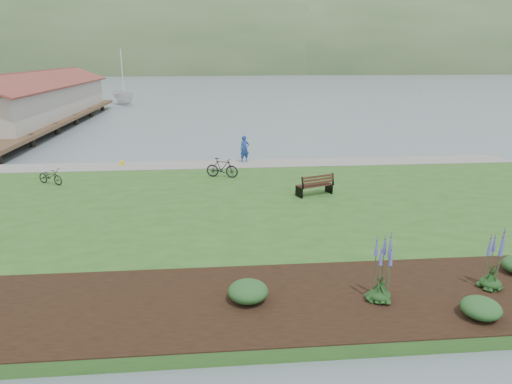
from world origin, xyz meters
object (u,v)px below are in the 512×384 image
bicycle_a (50,176)px  sailboat (125,105)px  park_bench (316,185)px  person (245,147)px

bicycle_a → sailboat: bearing=35.1°
park_bench → sailboat: (-17.76, 47.15, -0.95)m
person → sailboat: sailboat is taller
park_bench → person: bearing=91.9°
sailboat → park_bench: bearing=-103.6°
park_bench → person: person is taller
person → bicycle_a: bearing=-178.7°
bicycle_a → park_bench: bearing=-73.8°
person → bicycle_a: (-10.64, -4.14, -0.58)m
park_bench → bicycle_a: (-13.63, 3.26, -0.12)m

